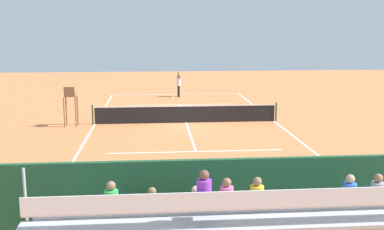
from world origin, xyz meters
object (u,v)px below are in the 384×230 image
(bleacher_stand, at_px, (234,221))
(tennis_ball_near, at_px, (157,105))
(tennis_player, at_px, (179,84))
(tennis_racket, at_px, (172,98))
(equipment_bag, at_px, (257,216))
(umpire_chair, at_px, (70,102))
(tennis_net, at_px, (186,114))
(courtside_bench, at_px, (329,199))

(bleacher_stand, distance_m, tennis_ball_near, 21.25)
(tennis_player, bearing_deg, tennis_racket, 44.87)
(equipment_bag, bearing_deg, tennis_ball_near, -82.50)
(tennis_racket, bearing_deg, tennis_ball_near, 70.32)
(umpire_chair, bearing_deg, tennis_racket, -121.51)
(equipment_bag, bearing_deg, tennis_player, -87.93)
(bleacher_stand, distance_m, tennis_racket, 24.53)
(tennis_player, bearing_deg, bleacher_stand, 89.68)
(tennis_player, bearing_deg, tennis_net, 89.20)
(umpire_chair, distance_m, equipment_bag, 14.93)
(bleacher_stand, xyz_separation_m, tennis_player, (-0.14, -25.01, 0.07))
(courtside_bench, height_order, tennis_racket, courtside_bench)
(umpire_chair, bearing_deg, equipment_bag, 118.79)
(umpire_chair, height_order, tennis_player, umpire_chair)
(equipment_bag, bearing_deg, courtside_bench, -176.40)
(equipment_bag, distance_m, tennis_racket, 22.60)
(bleacher_stand, xyz_separation_m, equipment_bag, (-0.97, -1.95, -0.77))
(courtside_bench, height_order, tennis_ball_near, courtside_bench)
(tennis_net, xyz_separation_m, tennis_ball_near, (1.56, -5.82, -0.47))
(courtside_bench, xyz_separation_m, tennis_racket, (3.38, -22.43, -0.54))
(bleacher_stand, bearing_deg, tennis_net, -90.01)
(umpire_chair, xyz_separation_m, tennis_player, (-6.34, -10.01, -0.30))
(umpire_chair, relative_size, tennis_racket, 4.00)
(tennis_ball_near, bearing_deg, courtside_bench, 103.47)
(bleacher_stand, distance_m, courtside_bench, 3.68)
(tennis_net, xyz_separation_m, equipment_bag, (-0.97, 13.40, -0.32))
(tennis_net, distance_m, tennis_racket, 9.18)
(umpire_chair, relative_size, equipment_bag, 2.38)
(tennis_racket, xyz_separation_m, tennis_ball_near, (1.19, 3.33, 0.02))
(umpire_chair, bearing_deg, bleacher_stand, 112.45)
(tennis_net, xyz_separation_m, umpire_chair, (6.20, 0.35, 0.81))
(bleacher_stand, bearing_deg, umpire_chair, -67.55)
(tennis_net, distance_m, courtside_bench, 13.61)
(bleacher_stand, bearing_deg, equipment_bag, -116.57)
(tennis_net, bearing_deg, tennis_player, -90.80)
(bleacher_stand, relative_size, equipment_bag, 10.07)
(tennis_net, bearing_deg, equipment_bag, 94.14)
(tennis_player, bearing_deg, courtside_bench, 97.15)
(equipment_bag, bearing_deg, bleacher_stand, 63.43)
(tennis_net, distance_m, equipment_bag, 13.44)
(umpire_chair, relative_size, tennis_player, 1.11)
(tennis_ball_near, bearing_deg, equipment_bag, 97.50)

